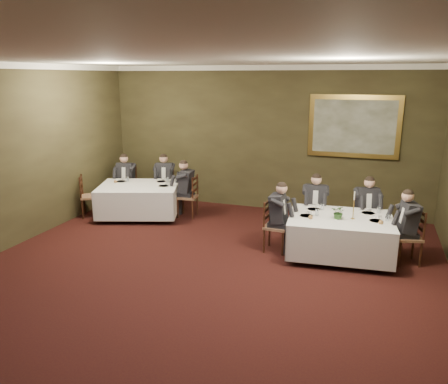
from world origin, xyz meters
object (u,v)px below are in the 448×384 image
Objects in this scene: diner_sec_backleft at (127,186)px; diner_sec_endright at (188,196)px; table_main at (340,233)px; painting at (354,127)px; chair_main_backright at (364,227)px; chair_main_backleft at (314,223)px; diner_main_endleft at (276,225)px; centerpiece at (339,212)px; diner_sec_backright at (165,186)px; chair_sec_endleft at (91,205)px; diner_main_backright at (365,217)px; chair_main_endright at (407,248)px; candlestick at (353,209)px; diner_main_endright at (408,236)px; chair_sec_backright at (166,194)px; diner_main_backleft at (314,213)px; chair_main_endleft at (275,236)px; table_second at (139,198)px; chair_sec_backleft at (128,194)px; chair_sec_endright at (188,205)px.

diner_sec_backleft is 1.00× the size of diner_sec_endright.
table_main is 3.03m from painting.
chair_main_backleft is at bearing -13.27° from chair_main_backright.
centerpiece is at bearing 91.74° from diner_main_endleft.
diner_sec_backright reaches higher than chair_sec_endleft.
diner_main_backright is 1.19m from chair_main_endright.
chair_main_backright is (1.00, 0.09, 0.00)m from chair_main_backleft.
chair_main_backleft is at bearing 130.26° from candlestick.
chair_main_backleft is 3.62× the size of centerpiece.
painting reaches higher than chair_main_endright.
diner_sec_backright is (-4.94, 0.97, 0.23)m from chair_main_backright.
chair_sec_backright is at bearing 56.14° from diner_main_endright.
centerpiece is at bearing 110.93° from diner_main_backleft.
table_main is 1.47× the size of diner_main_endleft.
candlestick is (0.79, -0.94, 0.67)m from chair_main_backleft.
diner_sec_backleft is 1.00× the size of diner_sec_backright.
painting reaches higher than chair_main_backright.
chair_main_backright is at bearing 177.47° from chair_main_backleft.
chair_main_endleft is 1.00× the size of chair_sec_backright.
table_second is 4.19× the size of candlestick.
diner_main_backleft is 1.00× the size of diner_main_endright.
chair_main_endleft is 0.74× the size of diner_main_endright.
chair_sec_endleft is at bearing 66.46° from chair_sec_backleft.
diner_main_backright is at bearing 24.62° from diner_main_endright.
diner_main_backright is 1.00× the size of diner_sec_endright.
chair_main_endleft is (-0.59, -1.00, -0.23)m from diner_main_backleft.
chair_sec_backleft and chair_sec_endright have the same top height.
diner_sec_backleft is at bearing -110.01° from chair_main_endleft.
chair_sec_endleft is (-4.63, 0.65, 0.00)m from chair_main_endleft.
painting reaches higher than table_main.
candlestick reaches higher than chair_sec_endright.
chair_main_backleft is (4.12, -0.01, -0.17)m from table_second.
painting is at bearing -93.02° from chair_main_backright.
chair_main_backright is 0.74× the size of diner_main_endleft.
diner_sec_endright is 4.87× the size of centerpiece.
chair_sec_backright is at bearing -22.69° from chair_main_backleft.
chair_sec_endright is 3.88m from centerpiece.
painting is at bearing 157.95° from chair_main_endleft.
table_second is 5.12m from chair_main_backright.
chair_main_endleft is at bearing -175.01° from table_main.
diner_main_endright is at bearing 55.75° from chair_sec_endleft.
centerpiece is at bearing -116.56° from chair_sec_endright.
diner_main_backright reaches higher than chair_main_endleft.
chair_sec_endleft is at bearing -161.30° from table_second.
diner_main_endright is 1.00× the size of diner_sec_backleft.
chair_main_endleft is at bearing 51.38° from chair_sec_endleft.
diner_main_endleft is 2.36m from chair_main_endright.
chair_sec_backleft is 1.00× the size of chair_sec_endleft.
diner_sec_endright is (-4.79, 1.19, 0.23)m from chair_main_endright.
chair_sec_endleft is 0.50× the size of painting.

